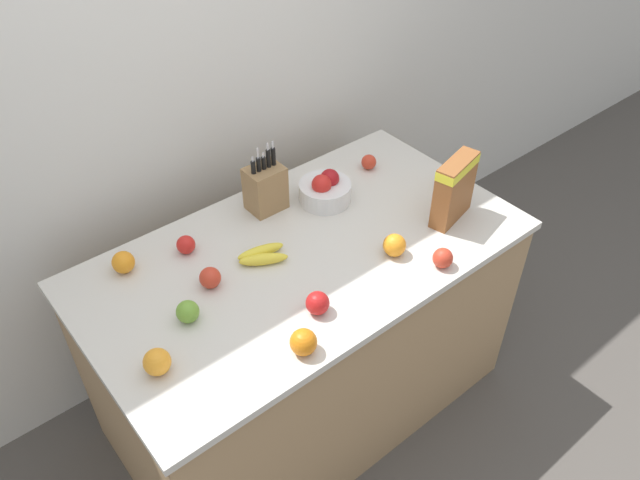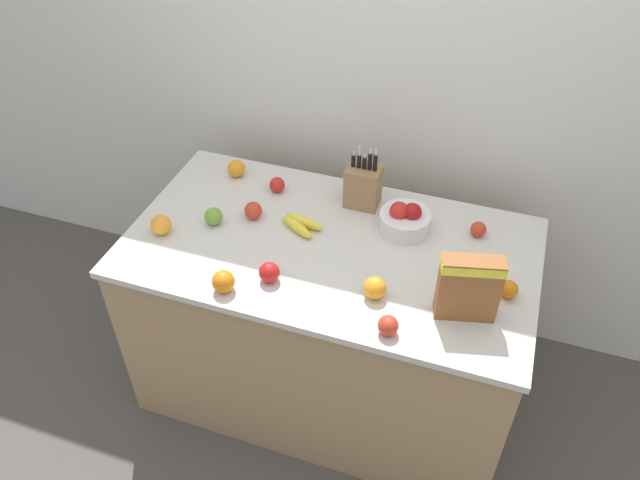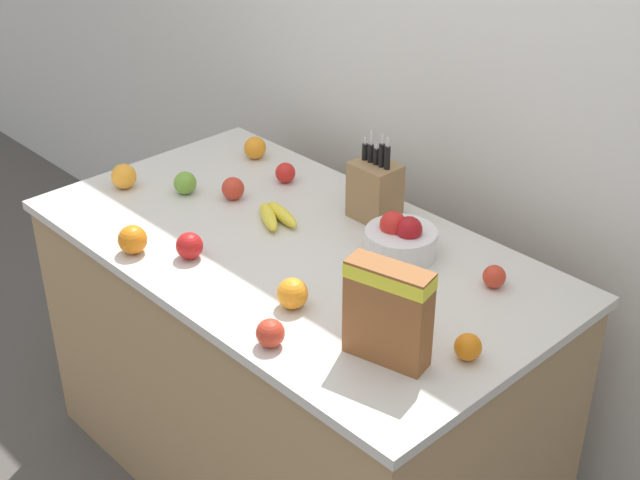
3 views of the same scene
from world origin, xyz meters
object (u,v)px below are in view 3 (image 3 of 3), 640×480
(banana_bunch, at_px, (275,216))
(orange_mid_left, at_px, (133,240))
(apple_front, at_px, (189,246))
(apple_middle, at_px, (270,333))
(knife_block, at_px, (375,190))
(orange_near_bowl, at_px, (468,347))
(orange_by_cereal, at_px, (255,148))
(fruit_bowl, at_px, (401,239))
(orange_back_center, at_px, (293,293))
(apple_by_knife_block, at_px, (185,183))
(apple_rightmost, at_px, (233,188))
(apple_leftmost, at_px, (285,173))
(apple_near_bananas, at_px, (494,276))
(cereal_box, at_px, (388,309))
(orange_mid_right, at_px, (124,176))

(banana_bunch, distance_m, orange_mid_left, 0.45)
(apple_front, xyz_separation_m, apple_middle, (0.48, -0.11, -0.00))
(knife_block, xyz_separation_m, banana_bunch, (-0.19, -0.24, -0.07))
(orange_near_bowl, height_order, orange_by_cereal, orange_by_cereal)
(fruit_bowl, bearing_deg, orange_back_center, -92.01)
(apple_by_knife_block, xyz_separation_m, orange_near_bowl, (1.20, -0.03, -0.00))
(fruit_bowl, height_order, apple_rightmost, fruit_bowl)
(apple_leftmost, bearing_deg, apple_by_knife_block, -118.88)
(knife_block, distance_m, apple_near_bananas, 0.51)
(apple_front, bearing_deg, apple_middle, -12.54)
(banana_bunch, bearing_deg, knife_block, 51.59)
(orange_near_bowl, bearing_deg, orange_mid_left, -162.77)
(cereal_box, height_order, apple_by_knife_block, cereal_box)
(fruit_bowl, height_order, apple_middle, fruit_bowl)
(apple_near_bananas, height_order, apple_by_knife_block, apple_by_knife_block)
(orange_mid_left, bearing_deg, apple_leftmost, 93.98)
(apple_by_knife_block, relative_size, apple_rightmost, 1.02)
(orange_near_bowl, bearing_deg, fruit_bowl, 150.69)
(knife_block, bearing_deg, apple_rightmost, -149.31)
(fruit_bowl, xyz_separation_m, orange_back_center, (-0.01, -0.41, -0.01))
(apple_by_knife_block, bearing_deg, knife_block, 31.25)
(orange_mid_right, bearing_deg, orange_near_bowl, 3.87)
(apple_near_bananas, bearing_deg, apple_rightmost, -168.26)
(orange_mid_left, bearing_deg, knife_block, 63.23)
(knife_block, relative_size, orange_by_cereal, 3.62)
(banana_bunch, height_order, orange_by_cereal, orange_by_cereal)
(apple_near_bananas, bearing_deg, cereal_box, -88.16)
(apple_leftmost, bearing_deg, fruit_bowl, -7.38)
(apple_leftmost, relative_size, orange_by_cereal, 0.86)
(fruit_bowl, distance_m, orange_near_bowl, 0.51)
(cereal_box, xyz_separation_m, orange_by_cereal, (-1.11, 0.52, -0.10))
(apple_middle, bearing_deg, apple_leftmost, 136.14)
(apple_by_knife_block, distance_m, orange_mid_right, 0.21)
(banana_bunch, xyz_separation_m, orange_by_cereal, (-0.41, 0.26, 0.02))
(apple_front, relative_size, orange_near_bowl, 1.16)
(apple_leftmost, height_order, apple_middle, apple_middle)
(apple_leftmost, height_order, apple_front, apple_front)
(apple_middle, distance_m, apple_rightmost, 0.81)
(apple_leftmost, height_order, orange_mid_right, orange_mid_right)
(knife_block, xyz_separation_m, orange_by_cereal, (-0.60, 0.02, -0.06))
(knife_block, bearing_deg, orange_back_center, -69.40)
(cereal_box, xyz_separation_m, apple_near_bananas, (-0.01, 0.45, -0.11))
(fruit_bowl, bearing_deg, apple_near_bananas, 11.39)
(apple_near_bananas, height_order, orange_mid_left, orange_mid_left)
(orange_near_bowl, bearing_deg, apple_leftmost, 162.51)
(cereal_box, relative_size, fruit_bowl, 1.24)
(apple_rightmost, distance_m, orange_back_center, 0.66)
(orange_near_bowl, bearing_deg, apple_front, -166.48)
(cereal_box, height_order, apple_middle, cereal_box)
(orange_back_center, bearing_deg, apple_rightmost, 155.07)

